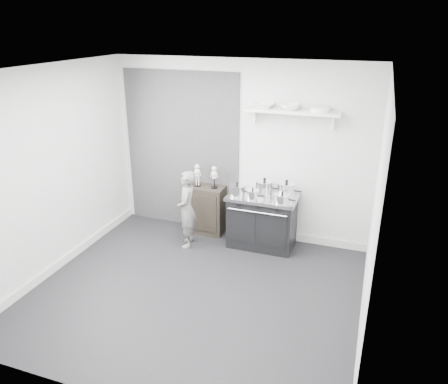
% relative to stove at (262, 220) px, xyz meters
% --- Properties ---
extents(ground, '(4.00, 4.00, 0.00)m').
position_rel_stove_xyz_m(ground, '(-0.47, -1.48, -0.41)').
color(ground, black).
rests_on(ground, ground).
extents(room_shell, '(4.02, 3.62, 2.71)m').
position_rel_stove_xyz_m(room_shell, '(-0.56, -1.33, 1.23)').
color(room_shell, silver).
rests_on(room_shell, ground).
extents(wall_shelf, '(1.30, 0.26, 0.24)m').
position_rel_stove_xyz_m(wall_shelf, '(0.33, 0.20, 1.60)').
color(wall_shelf, white).
rests_on(wall_shelf, room_shell).
extents(stove, '(1.01, 0.63, 0.81)m').
position_rel_stove_xyz_m(stove, '(0.00, 0.00, 0.00)').
color(stove, black).
rests_on(stove, ground).
extents(side_cabinet, '(0.59, 0.35, 0.77)m').
position_rel_stove_xyz_m(side_cabinet, '(-0.96, 0.13, -0.02)').
color(side_cabinet, black).
rests_on(side_cabinet, ground).
extents(child, '(0.40, 0.49, 1.17)m').
position_rel_stove_xyz_m(child, '(-1.05, -0.37, 0.18)').
color(child, slate).
rests_on(child, ground).
extents(pot_front_left, '(0.33, 0.25, 0.21)m').
position_rel_stove_xyz_m(pot_front_left, '(-0.36, -0.12, 0.48)').
color(pot_front_left, white).
rests_on(pot_front_left, stove).
extents(pot_back_left, '(0.36, 0.27, 0.23)m').
position_rel_stove_xyz_m(pot_back_left, '(-0.01, 0.11, 0.50)').
color(pot_back_left, white).
rests_on(pot_back_left, stove).
extents(pot_back_right, '(0.35, 0.27, 0.25)m').
position_rel_stove_xyz_m(pot_back_right, '(0.32, 0.09, 0.50)').
color(pot_back_right, white).
rests_on(pot_back_right, stove).
extents(pot_front_right, '(0.31, 0.22, 0.16)m').
position_rel_stove_xyz_m(pot_front_right, '(0.32, -0.17, 0.47)').
color(pot_front_right, white).
rests_on(pot_front_right, stove).
extents(pot_front_center, '(0.26, 0.18, 0.17)m').
position_rel_stove_xyz_m(pot_front_center, '(-0.11, -0.18, 0.47)').
color(pot_front_center, white).
rests_on(pot_front_center, stove).
extents(skeleton_full, '(0.11, 0.07, 0.40)m').
position_rel_stove_xyz_m(skeleton_full, '(-1.09, 0.13, 0.57)').
color(skeleton_full, beige).
rests_on(skeleton_full, side_cabinet).
extents(skeleton_torso, '(0.11, 0.07, 0.40)m').
position_rel_stove_xyz_m(skeleton_torso, '(-0.81, 0.13, 0.57)').
color(skeleton_torso, beige).
rests_on(skeleton_torso, side_cabinet).
extents(bowl_large, '(0.29, 0.29, 0.07)m').
position_rel_stove_xyz_m(bowl_large, '(-0.08, 0.19, 1.67)').
color(bowl_large, white).
rests_on(bowl_large, wall_shelf).
extents(bowl_small, '(0.26, 0.26, 0.08)m').
position_rel_stove_xyz_m(bowl_small, '(0.29, 0.19, 1.67)').
color(bowl_small, white).
rests_on(bowl_small, wall_shelf).
extents(plate_stack, '(0.26, 0.26, 0.06)m').
position_rel_stove_xyz_m(plate_stack, '(0.70, 0.19, 1.66)').
color(plate_stack, white).
rests_on(plate_stack, wall_shelf).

